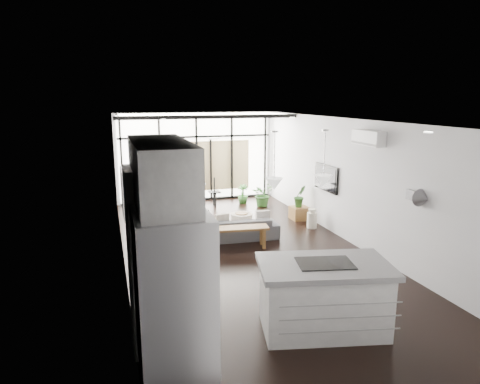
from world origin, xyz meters
TOP-DOWN VIEW (x-y plane):
  - floor at (0.00, 0.00)m, footprint 5.00×10.00m
  - ceiling at (0.00, 0.00)m, footprint 5.00×10.00m
  - wall_left at (-2.50, 0.00)m, footprint 0.02×10.00m
  - wall_right at (2.50, 0.00)m, footprint 0.02×10.00m
  - wall_back at (0.00, 5.00)m, footprint 5.00×0.02m
  - wall_front at (0.00, -5.00)m, footprint 5.00×0.02m
  - glazing at (0.00, 4.88)m, footprint 5.00×0.20m
  - skylight at (0.00, 4.00)m, footprint 4.70×1.90m
  - neighbour_building at (0.00, 4.95)m, footprint 3.50×0.02m
  - island at (0.10, -3.35)m, footprint 2.02×1.45m
  - cooktop at (0.10, -3.35)m, footprint 0.86×0.67m
  - fridge at (-2.09, -3.95)m, footprint 0.80×1.00m
  - appliance_column at (-2.21, -3.05)m, footprint 0.62×0.66m
  - upper_cabinets at (-2.12, -3.50)m, footprint 0.62×1.75m
  - pendant_left at (-0.40, -2.65)m, footprint 0.26×0.26m
  - pendant_right at (0.40, -2.65)m, footprint 0.26×0.26m
  - sofa at (0.20, 0.84)m, footprint 1.76×0.64m
  - console_bench at (-0.15, 0.24)m, footprint 1.54×0.57m
  - pouf at (0.39, 1.43)m, footprint 0.67×0.67m
  - crate at (2.21, 1.93)m, footprint 0.46×0.46m
  - plant_tall at (1.74, 3.58)m, footprint 0.93×0.96m
  - plant_med at (1.28, 4.11)m, footprint 0.60×0.68m
  - plant_crate at (2.21, 1.93)m, footprint 0.40×0.64m
  - milk_can at (2.17, 1.10)m, footprint 0.25×0.25m
  - bistro_set at (-0.21, 4.08)m, footprint 1.61×0.88m
  - tv at (2.46, 1.00)m, footprint 0.05×1.10m
  - ac_unit at (2.38, -0.80)m, footprint 0.22×0.90m
  - framed_art at (-2.47, -0.50)m, footprint 0.04×0.70m

SIDE VIEW (x-z plane):
  - floor at x=0.00m, z-range 0.00..0.00m
  - plant_med at x=1.28m, z-range 0.00..0.33m
  - crate at x=2.21m, z-range 0.00..0.34m
  - pouf at x=0.39m, z-range 0.00..0.43m
  - console_bench at x=-0.15m, z-range 0.00..0.48m
  - milk_can at x=2.17m, z-range 0.00..0.50m
  - plant_tall at x=1.74m, z-range 0.00..0.58m
  - sofa at x=0.20m, z-range 0.00..0.67m
  - bistro_set at x=-0.21m, z-range 0.00..0.73m
  - plant_crate at x=2.21m, z-range 0.34..0.61m
  - island at x=0.10m, z-range 0.00..1.00m
  - cooktop at x=0.10m, z-range 1.00..1.01m
  - fridge at x=-2.09m, z-range 0.00..2.06m
  - neighbour_building at x=0.00m, z-range 0.30..1.90m
  - appliance_column at x=-2.21m, z-range 0.00..2.42m
  - tv at x=2.46m, z-range 0.98..1.62m
  - wall_left at x=-2.50m, z-range 0.00..2.80m
  - wall_right at x=2.50m, z-range 0.00..2.80m
  - wall_back at x=0.00m, z-range 0.00..2.80m
  - wall_front at x=0.00m, z-range 0.00..2.80m
  - glazing at x=0.00m, z-range 0.00..2.80m
  - framed_art at x=-2.47m, z-range 1.10..2.00m
  - pendant_left at x=-0.40m, z-range 1.93..2.11m
  - pendant_right at x=0.40m, z-range 1.93..2.11m
  - upper_cabinets at x=-2.12m, z-range 1.92..2.78m
  - ac_unit at x=2.38m, z-range 2.30..2.60m
  - skylight at x=0.00m, z-range 2.74..2.80m
  - ceiling at x=0.00m, z-range 2.80..2.80m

